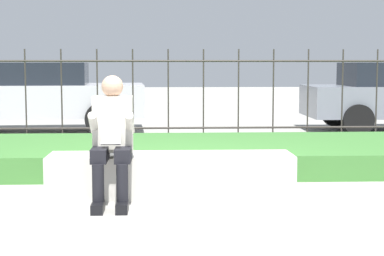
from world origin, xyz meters
TOP-DOWN VIEW (x-y plane):
  - ground_plane at (0.00, 0.00)m, footprint 60.00×60.00m
  - stone_bench at (-0.02, 0.00)m, footprint 2.46×0.57m
  - person_seated_reader at (-0.58, -0.32)m, footprint 0.42×0.73m
  - grass_berm at (0.00, 1.97)m, footprint 10.46×2.54m
  - iron_fence at (-0.00, 3.82)m, footprint 8.46×0.03m
  - car_parked_left at (-2.59, 6.26)m, footprint 4.27×2.12m

SIDE VIEW (x-z plane):
  - ground_plane at x=0.00m, z-range 0.00..0.00m
  - grass_berm at x=0.00m, z-range 0.00..0.30m
  - stone_bench at x=-0.02m, z-range -0.02..0.41m
  - person_seated_reader at x=-0.58m, z-range 0.05..1.28m
  - car_parked_left at x=-2.59m, z-range 0.05..1.42m
  - iron_fence at x=0.00m, z-range 0.04..1.61m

